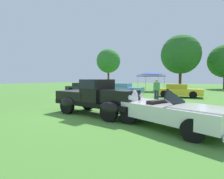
{
  "coord_description": "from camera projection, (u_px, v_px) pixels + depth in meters",
  "views": [
    {
      "loc": [
        5.47,
        -6.5,
        1.73
      ],
      "look_at": [
        -0.29,
        2.66,
        1.07
      ],
      "focal_mm": 28.39,
      "sensor_mm": 36.0,
      "label": 1
    }
  ],
  "objects": [
    {
      "name": "canopy_tent_left_field",
      "position": [
        151.0,
        74.0,
        24.22
      ],
      "size": [
        3.09,
        3.09,
        2.71
      ],
      "color": "#B7B7BC",
      "rests_on": "ground_plane"
    },
    {
      "name": "treeline_mid_left",
      "position": [
        181.0,
        54.0,
        29.42
      ],
      "size": [
        6.44,
        6.44,
        8.99
      ],
      "color": "#47331E",
      "rests_on": "ground_plane"
    },
    {
      "name": "neighbor_convertible",
      "position": [
        172.0,
        112.0,
        6.19
      ],
      "size": [
        4.44,
        2.93,
        1.4
      ],
      "color": "silver",
      "rests_on": "ground_plane"
    },
    {
      "name": "ground_plane",
      "position": [
        88.0,
        115.0,
        8.5
      ],
      "size": [
        120.0,
        120.0,
        0.0
      ],
      "primitive_type": "plane",
      "color": "#4C8433"
    },
    {
      "name": "show_car_charcoal",
      "position": [
        82.0,
        88.0,
        22.34
      ],
      "size": [
        4.33,
        2.25,
        1.22
      ],
      "color": "#28282D",
      "rests_on": "ground_plane"
    },
    {
      "name": "feature_pickup_truck",
      "position": [
        96.0,
        97.0,
        8.48
      ],
      "size": [
        4.57,
        2.12,
        1.7
      ],
      "color": "black",
      "rests_on": "ground_plane"
    },
    {
      "name": "show_car_skyblue",
      "position": [
        123.0,
        89.0,
        19.78
      ],
      "size": [
        4.63,
        2.12,
        1.22
      ],
      "color": "#669EDB",
      "rests_on": "ground_plane"
    },
    {
      "name": "treeline_far_left",
      "position": [
        108.0,
        61.0,
        41.55
      ],
      "size": [
        5.61,
        5.61,
        8.72
      ],
      "color": "brown",
      "rests_on": "ground_plane"
    },
    {
      "name": "show_car_yellow",
      "position": [
        178.0,
        91.0,
        16.73
      ],
      "size": [
        4.31,
        2.16,
        1.22
      ],
      "color": "yellow",
      "rests_on": "ground_plane"
    },
    {
      "name": "spectator_between_cars",
      "position": [
        157.0,
        90.0,
        13.28
      ],
      "size": [
        0.44,
        0.31,
        1.69
      ],
      "color": "#283351",
      "rests_on": "ground_plane"
    }
  ]
}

